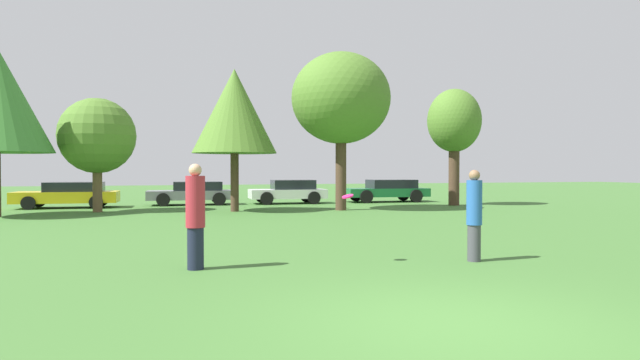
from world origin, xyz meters
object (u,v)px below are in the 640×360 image
Objects in this scene: tree_2 at (234,111)px; person_catcher at (474,215)px; person_thrower at (195,216)px; tree_4 at (454,123)px; parked_car_yellow at (69,194)px; parked_car_green at (387,190)px; parked_car_grey at (193,192)px; frisbee at (348,196)px; parked_car_white at (289,191)px; tree_1 at (97,136)px; tree_3 at (341,99)px.

person_catcher is at bearing -79.57° from tree_2.
person_thrower reaches higher than person_catcher.
tree_4 reaches higher than parked_car_yellow.
person_catcher is 0.38× the size of parked_car_green.
parked_car_grey is 0.94× the size of parked_car_green.
tree_4 is (10.88, 14.48, 2.85)m from frisbee.
person_catcher is 0.44× the size of parked_car_white.
parked_car_white is (3.35, 18.26, -0.62)m from frisbee.
person_thrower is 0.39× the size of tree_1.
person_thrower is 19.06m from parked_car_white.
person_thrower reaches higher than frisbee.
frisbee is 0.05× the size of parked_car_yellow.
parked_car_grey is (-5.93, 5.63, -4.24)m from tree_3.
tree_2 is at bearing 150.85° from parked_car_yellow.
parked_car_yellow reaches higher than parked_car_grey.
person_catcher is 18.76m from parked_car_white.
tree_1 reaches higher than parked_car_yellow.
parked_car_white is (0.93, 18.73, -0.25)m from person_catcher.
parked_car_white is at bearing 1.23° from parked_car_green.
tree_1 is at bearing 168.91° from tree_3.
parked_car_yellow is (-9.64, 18.49, -0.28)m from person_catcher.
tree_3 is 9.21m from parked_car_grey.
tree_1 is 10.43m from tree_3.
frisbee is at bearing -108.68° from tree_3.
tree_2 is at bearing 90.70° from frisbee.
parked_car_white is 5.53m from parked_car_green.
tree_3 reaches higher than parked_car_white.
parked_car_yellow is 5.70m from parked_car_grey.
tree_4 is (6.49, 1.50, -0.75)m from tree_3.
frisbee is 20.17m from parked_car_green.
parked_car_grey is at bearing 93.63° from person_thrower.
person_catcher is 19.66m from parked_car_green.
parked_car_yellow is 1.14× the size of parked_car_white.
parked_car_white is at bearing 101.11° from tree_3.
frisbee reaches higher than parked_car_green.
person_thrower reaches higher than parked_car_grey.
tree_4 is at bearing 13.00° from tree_3.
tree_2 is 1.04× the size of tree_4.
tree_2 is (-2.59, 14.08, 3.34)m from person_catcher.
parked_car_white is at bearing 178.85° from parked_car_grey.
parked_car_white is (6.14, 18.04, -0.30)m from person_thrower.
person_catcher reaches higher than parked_car_green.
parked_car_grey is (4.17, 3.65, -2.55)m from tree_1.
tree_4 reaches higher than person_catcher.
tree_2 is (-0.17, 13.61, 2.97)m from frisbee.
frisbee is (-2.42, 0.47, 0.37)m from person_catcher.
parked_car_green is (6.46, 18.57, -0.24)m from person_catcher.
tree_3 is 13.34m from parked_car_yellow.
tree_1 is 1.04× the size of parked_car_yellow.
tree_3 is at bearing -167.00° from tree_4.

